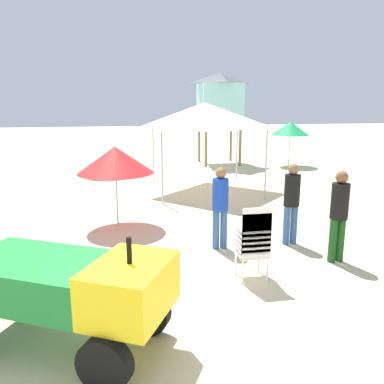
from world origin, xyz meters
name	(u,v)px	position (x,y,z in m)	size (l,w,h in m)	color
ground	(129,332)	(0.00, 0.00, 0.00)	(80.00, 80.00, 0.00)	beige
utility_cart	(69,288)	(-0.68, -0.21, 0.78)	(2.81, 2.24, 1.50)	#197A2D
stacked_plastic_chairs	(254,238)	(2.07, 1.19, 0.74)	(0.48, 0.48, 1.29)	white
lifeguard_near_left	(220,203)	(1.88, 2.74, 0.96)	(0.32, 0.32, 1.66)	#33598C
lifeguard_near_right	(292,198)	(3.38, 2.74, 0.98)	(0.32, 0.32, 1.70)	#33598C
lifeguard_far_right	(339,210)	(3.84, 1.70, 0.99)	(0.32, 0.32, 1.71)	#194C19
popup_canopy	(205,115)	(2.65, 8.01, 2.45)	(3.13, 3.13, 2.84)	#B2B2B7
lifeguard_tower	(220,99)	(4.45, 13.37, 2.95)	(1.98, 1.98, 4.07)	olive
beach_umbrella_left	(103,137)	(-0.68, 11.45, 1.50)	(1.84, 1.84, 1.82)	beige
beach_umbrella_mid	(290,128)	(7.38, 12.17, 1.67)	(1.65, 1.65, 1.96)	beige
beach_umbrella_far	(115,160)	(-0.15, 4.57, 1.59)	(1.76, 1.76, 1.90)	beige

